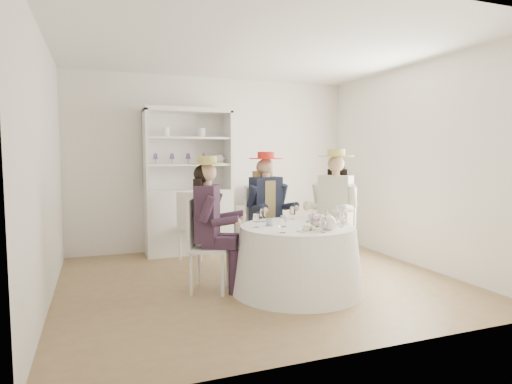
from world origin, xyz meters
name	(u,v)px	position (x,y,z in m)	size (l,w,h in m)	color
ground	(259,280)	(0.00, 0.00, 0.00)	(4.50, 4.50, 0.00)	olive
ceiling	(259,48)	(0.00, 0.00, 2.70)	(4.50, 4.50, 0.00)	white
wall_back	(215,164)	(0.00, 2.00, 1.35)	(4.50, 4.50, 0.00)	white
wall_front	(357,174)	(0.00, -2.00, 1.35)	(4.50, 4.50, 0.00)	white
wall_left	(45,169)	(-2.25, 0.00, 1.35)	(4.50, 4.50, 0.00)	white
wall_right	(415,165)	(2.25, 0.00, 1.35)	(4.50, 4.50, 0.00)	white
tea_table	(297,258)	(0.27, -0.48, 0.36)	(1.45, 1.45, 0.72)	white
hutch	(189,202)	(-0.47, 1.77, 0.77)	(1.38, 0.72, 2.18)	silver
side_table	(254,227)	(0.58, 1.73, 0.34)	(0.43, 0.43, 0.67)	silver
hatbox	(254,196)	(0.58, 1.73, 0.84)	(0.32, 0.32, 0.32)	black
guest_left	(210,216)	(-0.64, -0.18, 0.84)	(0.63, 0.57, 1.48)	silver
guest_mid	(267,203)	(0.29, 0.47, 0.87)	(0.57, 0.59, 1.53)	silver
guest_right	(335,203)	(1.05, 0.05, 0.88)	(0.67, 0.65, 1.56)	silver
spare_chair	(193,223)	(-0.51, 1.32, 0.52)	(0.56, 0.56, 0.97)	silver
teacup_a	(269,223)	(-0.03, -0.40, 0.75)	(0.09, 0.09, 0.07)	white
teacup_b	(283,219)	(0.23, -0.20, 0.75)	(0.07, 0.07, 0.07)	white
teacup_c	(312,219)	(0.54, -0.32, 0.76)	(0.10, 0.10, 0.08)	white
flower_bowl	(317,224)	(0.45, -0.59, 0.75)	(0.20, 0.20, 0.05)	white
flower_arrangement	(317,219)	(0.45, -0.58, 0.80)	(0.17, 0.17, 0.06)	pink
table_teapot	(328,223)	(0.46, -0.82, 0.79)	(0.23, 0.16, 0.17)	white
sandwich_plate	(309,230)	(0.23, -0.83, 0.74)	(0.26, 0.26, 0.06)	white
cupcake_stand	(340,217)	(0.76, -0.55, 0.79)	(0.21, 0.21, 0.20)	white
stemware_set	(297,219)	(0.27, -0.48, 0.80)	(0.98, 0.99, 0.15)	white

